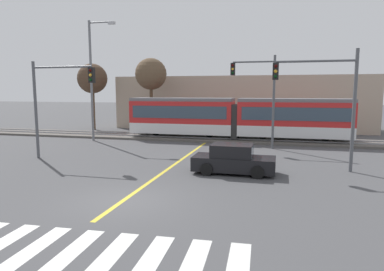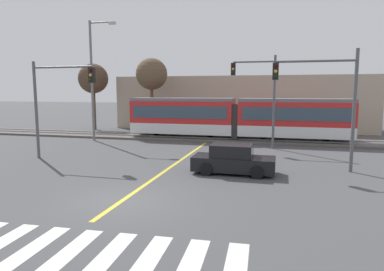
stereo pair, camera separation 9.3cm
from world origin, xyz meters
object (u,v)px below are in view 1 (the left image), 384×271
traffic_light_mid_left (55,94)px  bare_tree_west (151,75)px  light_rail_tram (236,117)px  sedan_crossing (234,160)px  bare_tree_far_west (92,79)px  traffic_light_far_right (260,89)px  traffic_light_mid_right (326,92)px  street_lamp_west (93,74)px

traffic_light_mid_left → bare_tree_west: 14.59m
light_rail_tram → sedan_crossing: bearing=-83.5°
bare_tree_far_west → traffic_light_far_right: bearing=-23.7°
traffic_light_mid_right → bare_tree_far_west: bearing=146.8°
sedan_crossing → street_lamp_west: size_ratio=0.42×
traffic_light_mid_left → street_lamp_west: street_lamp_west is taller
traffic_light_far_right → street_lamp_west: (-13.73, 0.40, 1.20)m
street_lamp_west → bare_tree_far_west: street_lamp_west is taller
sedan_crossing → bare_tree_west: bare_tree_west is taller
sedan_crossing → traffic_light_mid_right: size_ratio=0.66×
traffic_light_far_right → bare_tree_west: size_ratio=0.90×
traffic_light_mid_left → street_lamp_west: size_ratio=0.61×
street_lamp_west → traffic_light_far_right: bearing=-1.7°
sedan_crossing → traffic_light_far_right: bearing=84.5°
street_lamp_west → bare_tree_west: 7.27m
traffic_light_far_right → street_lamp_west: bearing=178.3°
traffic_light_far_right → bare_tree_west: bare_tree_west is taller
traffic_light_mid_right → street_lamp_west: 18.82m
light_rail_tram → traffic_light_mid_left: size_ratio=3.06×
traffic_light_mid_left → bare_tree_far_west: bearing=112.6°
traffic_light_far_right → street_lamp_west: size_ratio=0.68×
traffic_light_mid_right → bare_tree_west: size_ratio=0.85×
traffic_light_far_right → traffic_light_mid_right: bearing=-59.7°
traffic_light_far_right → light_rail_tram: bearing=121.6°
street_lamp_west → bare_tree_west: street_lamp_west is taller
light_rail_tram → bare_tree_west: bearing=157.6°
traffic_light_far_right → traffic_light_mid_left: 13.98m
traffic_light_mid_right → light_rail_tram: bearing=120.8°
traffic_light_mid_left → sedan_crossing: bearing=-5.3°
sedan_crossing → traffic_light_far_right: 9.08m
traffic_light_mid_right → bare_tree_west: bare_tree_west is taller
sedan_crossing → bare_tree_far_west: size_ratio=0.59×
light_rail_tram → traffic_light_mid_right: 11.71m
sedan_crossing → traffic_light_mid_left: 11.69m
light_rail_tram → traffic_light_mid_left: 14.66m
light_rail_tram → sedan_crossing: 11.89m
light_rail_tram → street_lamp_west: size_ratio=1.86×
traffic_light_mid_left → traffic_light_mid_right: bearing=3.0°
traffic_light_mid_right → bare_tree_far_west: (-22.04, 14.44, 1.33)m
traffic_light_mid_left → bare_tree_far_west: 16.58m
traffic_light_mid_left → traffic_light_mid_right: size_ratio=0.95×
traffic_light_mid_left → traffic_light_far_right: bearing=31.2°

